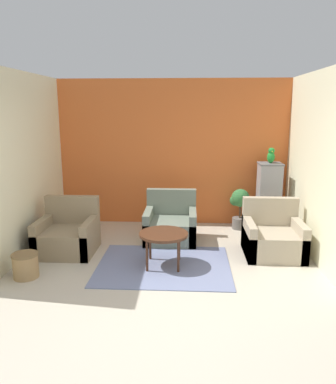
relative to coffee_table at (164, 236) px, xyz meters
name	(u,v)px	position (x,y,z in m)	size (l,w,h in m)	color
ground_plane	(160,301)	(0.03, -1.02, -0.46)	(20.00, 20.00, 0.00)	beige
wall_back_accent	(173,153)	(0.03, 2.17, 0.94)	(4.51, 0.06, 2.79)	orange
wall_left	(25,164)	(-2.20, 0.56, 0.94)	(0.06, 3.17, 2.79)	beige
wall_right	(317,166)	(2.26, 0.56, 0.94)	(0.06, 3.17, 2.79)	beige
area_rug	(164,265)	(0.00, 0.00, -0.45)	(1.91, 1.54, 0.01)	slate
coffee_table	(164,236)	(0.00, 0.00, 0.00)	(0.70, 0.70, 0.50)	#472819
armchair_left	(68,236)	(-1.56, 0.48, -0.19)	(0.88, 0.83, 0.84)	#8E7A5B
armchair_right	(273,238)	(1.67, 0.55, -0.19)	(0.88, 0.83, 0.84)	tan
armchair_middle	(171,225)	(0.04, 1.11, -0.19)	(0.88, 0.83, 0.84)	slate
birdcage	(268,198)	(1.83, 1.75, 0.17)	(0.46, 0.46, 1.28)	slate
parrot	(271,156)	(1.83, 1.75, 0.95)	(0.13, 0.24, 0.29)	#1E842D
potted_plant	(240,204)	(1.32, 1.83, 0.02)	(0.37, 0.34, 0.77)	#66605B
wicker_basket	(25,265)	(-1.84, -0.48, -0.28)	(0.35, 0.35, 0.34)	#A37F51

